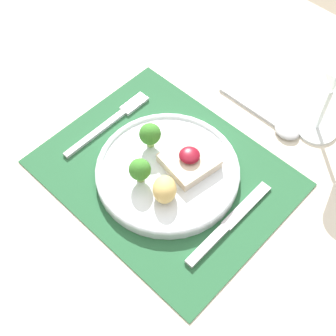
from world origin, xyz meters
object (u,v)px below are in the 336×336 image
(dinner_plate, at_px, (168,169))
(spoon, at_px, (277,124))
(fork, at_px, (113,120))
(knife, at_px, (224,228))
(wine_glass_near, at_px, (336,81))

(dinner_plate, relative_size, spoon, 1.36)
(dinner_plate, distance_m, fork, 0.16)
(dinner_plate, distance_m, spoon, 0.24)
(fork, height_order, spoon, spoon)
(knife, xyz_separation_m, wine_glass_near, (-0.01, 0.29, 0.12))
(fork, distance_m, knife, 0.31)
(dinner_plate, xyz_separation_m, wine_glass_near, (0.13, 0.27, 0.11))
(knife, distance_m, spoon, 0.25)
(knife, bearing_deg, wine_glass_near, 91.53)
(dinner_plate, relative_size, fork, 1.25)
(wine_glass_near, bearing_deg, knife, -88.18)
(dinner_plate, relative_size, wine_glass_near, 1.46)
(fork, relative_size, knife, 1.00)
(dinner_plate, height_order, wine_glass_near, wine_glass_near)
(fork, relative_size, wine_glass_near, 1.17)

